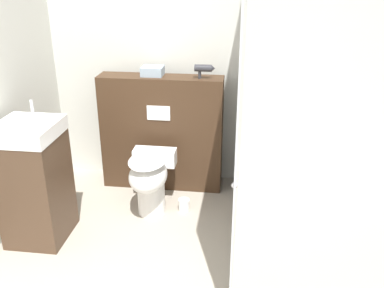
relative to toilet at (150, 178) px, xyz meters
The scene contains 8 objects.
wall_back 1.22m from the toilet, 77.97° to the left, with size 8.00×0.06×2.50m.
partition_panel 0.61m from the toilet, 89.83° to the left, with size 1.19×0.26×1.14m.
shower_glass 1.05m from the toilet, 16.27° to the right, with size 0.04×2.03×2.08m.
toilet is the anchor object (origin of this frame).
sink_vanity 0.96m from the toilet, 151.61° to the right, with size 0.46×0.50×1.15m.
hair_drier 1.11m from the toilet, 52.04° to the left, with size 0.19×0.06×0.13m.
folded_towel 1.02m from the toilet, 97.24° to the left, with size 0.20×0.18×0.08m.
spare_toilet_roll 0.43m from the toilet, 17.31° to the left, with size 0.10×0.10×0.11m.
Camera 1 is at (0.63, -1.93, 2.12)m, focal length 40.00 mm.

